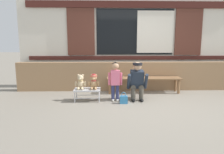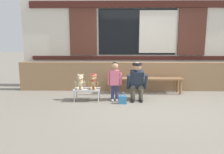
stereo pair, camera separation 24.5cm
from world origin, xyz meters
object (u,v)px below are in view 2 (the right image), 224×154
Objects in this scene: small_display_bench at (87,90)px; teddy_bear_with_hat at (93,82)px; wooden_bench_long at (145,80)px; adult_crouching at (137,81)px; teddy_bear_plain at (80,82)px; handbag_on_ground at (123,100)px; child_standing at (115,77)px.

small_display_bench is 0.26m from teddy_bear_with_hat.
teddy_bear_with_hat is (0.16, 0.00, 0.21)m from small_display_bench.
adult_crouching is at bearing -112.20° from wooden_bench_long.
handbag_on_ground is at bearing -13.71° from teddy_bear_plain.
adult_crouching is (1.23, 0.06, 0.21)m from small_display_bench.
small_display_bench is 0.67× the size of child_standing.
child_standing is (-0.85, -0.81, 0.22)m from wooden_bench_long.
wooden_bench_long is 1.59m from teddy_bear_with_hat.
small_display_bench is (-1.53, -0.79, -0.11)m from wooden_bench_long.
child_standing is at bearing -171.71° from adult_crouching.
teddy_bear_with_hat reaches higher than wooden_bench_long.
teddy_bear_plain reaches higher than wooden_bench_long.
small_display_bench is 0.25m from teddy_bear_plain.
teddy_bear_plain is 0.38× the size of child_standing.
wooden_bench_long is 1.73m from small_display_bench.
handbag_on_ground is at bearing -122.41° from wooden_bench_long.
teddy_bear_plain is 1.39m from adult_crouching.
teddy_bear_with_hat is at bearing -176.94° from adult_crouching.
child_standing is (0.84, -0.02, 0.13)m from teddy_bear_plain.
teddy_bear_with_hat is (-1.37, -0.79, 0.10)m from wooden_bench_long.
handbag_on_ground is (0.87, -0.25, -0.17)m from small_display_bench.
teddy_bear_with_hat is at bearing 0.77° from small_display_bench.
wooden_bench_long is 1.20m from child_standing.
child_standing is (0.68, -0.02, 0.33)m from small_display_bench.
small_display_bench is 1.76× the size of teddy_bear_plain.
teddy_bear_plain reaches higher than handbag_on_ground.
wooden_bench_long is 5.78× the size of teddy_bear_plain.
wooden_bench_long is 7.72× the size of handbag_on_ground.
teddy_bear_plain reaches higher than small_display_bench.
small_display_bench is 1.25m from adult_crouching.
child_standing reaches higher than handbag_on_ground.
child_standing is at bearing -2.53° from teddy_bear_with_hat.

